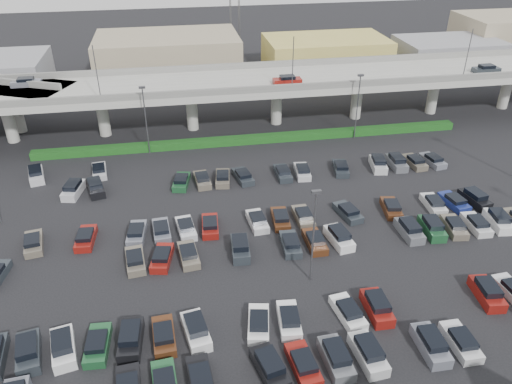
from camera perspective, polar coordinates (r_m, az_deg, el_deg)
The scene contains 6 objects.
ground at distance 56.93m, azimuth 4.07°, elevation -4.78°, with size 280.00×280.00×0.00m, color black.
overpass at distance 82.01m, azimuth -1.25°, elevation 12.12°, with size 150.00×13.00×15.80m.
hedge at distance 77.96m, azimuth -0.24°, elevation 6.05°, with size 66.00×1.60×1.10m, color #113C13.
parked_cars at distance 52.85m, azimuth 3.98°, elevation -7.11°, with size 63.28×41.71×1.67m.
light_poles at distance 54.51m, azimuth -0.40°, elevation 1.33°, with size 66.90×48.38×10.30m.
distant_buildings at distance 113.30m, azimuth 2.87°, elevation 15.59°, with size 138.00×24.00×9.00m.
Camera 1 is at (-12.03, -44.94, 32.80)m, focal length 35.00 mm.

